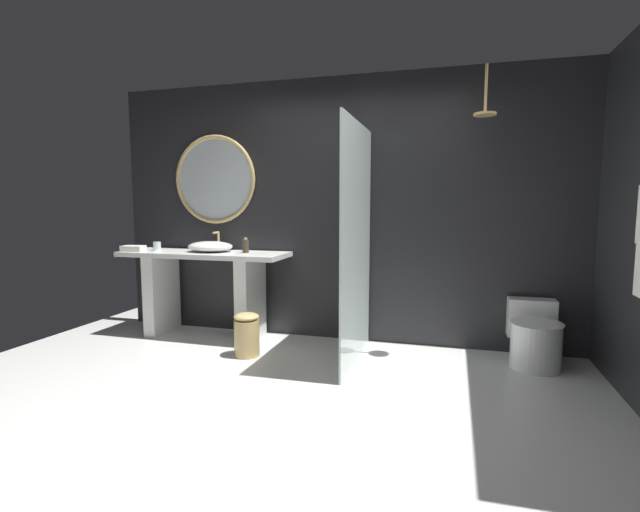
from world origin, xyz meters
The scene contains 12 objects.
ground_plane centered at (0.00, 0.00, 0.00)m, with size 5.76×5.76×0.00m, color silver.
back_wall_panel centered at (0.00, 1.90, 1.30)m, with size 4.80×0.10×2.60m, color #232326.
vanity_counter centered at (-1.34, 1.55, 0.55)m, with size 1.73×0.57×0.88m.
vessel_sink centered at (-1.27, 1.57, 0.94)m, with size 0.47×0.38×0.20m.
tumbler_cup centered at (-1.88, 1.54, 0.93)m, with size 0.08×0.08×0.09m, color silver.
soap_dispenser centered at (-0.88, 1.58, 0.95)m, with size 0.06×0.06×0.15m.
round_wall_mirror centered at (-1.34, 1.81, 1.62)m, with size 0.93×0.04×0.93m.
shower_glass_panel centered at (0.32, 1.25, 1.02)m, with size 0.02×1.20×2.05m, color silver.
rain_shower_head centered at (1.33, 1.49, 2.15)m, with size 0.18×0.18×0.41m.
toilet centered at (1.80, 1.53, 0.25)m, with size 0.42×0.60×0.53m.
waste_bin centered at (-0.65, 1.08, 0.20)m, with size 0.23×0.23×0.40m.
folded_hand_towel centered at (-2.04, 1.36, 0.91)m, with size 0.22×0.14×0.06m, color silver.
Camera 1 is at (1.11, -2.62, 1.37)m, focal length 25.89 mm.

